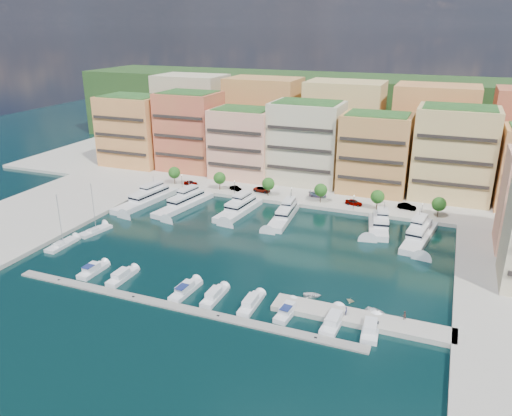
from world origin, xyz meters
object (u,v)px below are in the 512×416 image
object	(u,v)px
tree_5	(439,204)
person_1	(404,315)
cruiser_7	(287,312)
tender_2	(376,312)
lamppost_0	(182,179)
person_0	(346,311)
tree_2	(268,184)
tree_3	(321,190)
cruiser_8	(334,322)
tree_0	(174,173)
tree_1	(220,178)
yacht_5	(379,225)
car_1	(236,188)
cruiser_2	(122,277)
car_4	(354,202)
yacht_0	(148,198)
cruiser_6	(251,304)
yacht_1	(185,203)
tree_4	(377,197)
sailboat_1	(95,231)
tender_0	(312,295)
lamppost_3	(354,200)
yacht_6	(420,234)
lamppost_1	(234,185)
cruiser_4	(186,290)
tender_1	(350,300)
sailboat_0	(62,245)
car_3	(318,195)
cruiser_9	(371,329)
car_5	(407,206)
lamppost_4	(422,208)
lamppost_2	(292,192)
cruiser_1	(93,271)
car_0	(191,183)
car_2	(262,190)
yacht_2	(240,208)

from	to	relation	value
tree_5	person_1	xyz separation A→B (m)	(-2.90, -53.50, -2.96)
cruiser_7	tender_2	world-z (taller)	cruiser_7
lamppost_0	person_0	distance (m)	83.08
tree_2	tree_3	bearing A→B (deg)	0.00
cruiser_8	tree_0	bearing A→B (deg)	138.54
tree_1	tender_2	size ratio (longest dim) A/B	1.36
yacht_5	car_1	size ratio (longest dim) A/B	3.77
cruiser_2	car_4	world-z (taller)	car_4
tree_5	car_4	distance (m)	22.84
yacht_0	person_0	distance (m)	78.55
yacht_0	cruiser_6	bearing A→B (deg)	-40.30
yacht_5	cruiser_8	bearing A→B (deg)	-90.73
yacht_1	lamppost_0	bearing A→B (deg)	122.58
yacht_5	tree_1	bearing A→B (deg)	167.11
tree_3	person_1	bearing A→B (deg)	-61.45
tree_4	yacht_0	distance (m)	65.95
cruiser_2	sailboat_1	world-z (taller)	sailboat_1
tree_4	tender_0	size ratio (longest dim) A/B	1.63
tree_3	lamppost_3	xyz separation A→B (m)	(10.00, -2.30, -0.92)
yacht_6	lamppost_1	bearing A→B (deg)	167.80
cruiser_4	cruiser_6	bearing A→B (deg)	0.11
lamppost_3	yacht_0	bearing A→B (deg)	-167.08
tender_1	tender_0	bearing A→B (deg)	108.07
sailboat_1	person_0	bearing A→B (deg)	-13.30
tree_3	sailboat_0	bearing A→B (deg)	-134.79
tree_5	person_1	bearing A→B (deg)	-93.10
car_3	lamppost_3	bearing A→B (deg)	-119.10
cruiser_9	car_1	bearing A→B (deg)	130.86
lamppost_3	cruiser_7	world-z (taller)	lamppost_3
tree_2	yacht_1	distance (m)	25.17
tree_3	car_5	xyz separation A→B (m)	(23.76, 3.39, -2.92)
tree_4	lamppost_4	world-z (taller)	tree_4
lamppost_2	cruiser_2	distance (m)	58.87
tree_0	car_4	size ratio (longest dim) A/B	1.17
tree_1	sailboat_1	world-z (taller)	sailboat_1
lamppost_0	lamppost_1	distance (m)	18.00
tree_2	cruiser_1	bearing A→B (deg)	-107.12
yacht_6	car_0	world-z (taller)	yacht_6
tree_1	lamppost_3	size ratio (longest dim) A/B	1.35
cruiser_1	yacht_6	bearing A→B (deg)	35.13
lamppost_2	yacht_5	size ratio (longest dim) A/B	0.26
cruiser_6	tree_5	bearing A→B (deg)	62.79
yacht_6	tree_4	bearing A→B (deg)	131.83
lamppost_2	yacht_0	distance (m)	42.21
yacht_5	car_2	size ratio (longest dim) A/B	3.02
yacht_1	car_0	xyz separation A→B (m)	(-6.87, 15.96, 0.63)
tree_1	cruiser_2	xyz separation A→B (m)	(5.49, -58.09, -4.20)
car_5	yacht_2	bearing A→B (deg)	120.24
car_4	person_1	xyz separation A→B (m)	(19.71, -54.89, -0.04)
yacht_1	tender_0	size ratio (longest dim) A/B	6.69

